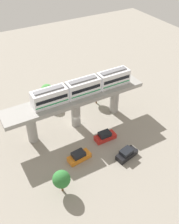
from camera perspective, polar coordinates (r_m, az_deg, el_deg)
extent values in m
plane|color=gray|center=(55.09, -2.90, -2.71)|extent=(120.00, 120.00, 0.00)
cylinder|color=#999691|center=(56.98, 5.41, 2.76)|extent=(1.90, 1.90, 6.37)
cylinder|color=#999691|center=(53.08, -3.01, -0.10)|extent=(1.90, 1.90, 6.37)
cylinder|color=#999691|center=(50.64, -12.50, -3.31)|extent=(1.90, 1.90, 6.37)
cube|color=#999691|center=(50.96, -3.14, 3.08)|extent=(5.20, 28.85, 0.80)
cube|color=white|center=(53.71, 5.18, 7.37)|extent=(2.60, 6.60, 3.00)
cube|color=black|center=(53.59, 5.20, 7.60)|extent=(2.64, 6.07, 0.70)
cube|color=#1E8C4C|center=(54.09, 5.14, 6.68)|extent=(2.64, 6.34, 0.24)
cube|color=slate|center=(52.91, 5.28, 8.88)|extent=(1.10, 5.61, 0.24)
cube|color=white|center=(50.58, -1.40, 5.43)|extent=(2.60, 6.60, 3.00)
cube|color=black|center=(50.45, -1.41, 5.67)|extent=(2.64, 6.07, 0.70)
cube|color=#1E8C4C|center=(50.99, -1.39, 4.71)|extent=(2.64, 6.34, 0.24)
cube|color=slate|center=(49.74, -1.43, 7.00)|extent=(1.10, 5.61, 0.24)
cube|color=white|center=(48.26, -8.69, 3.18)|extent=(2.60, 6.60, 3.00)
cube|color=black|center=(48.12, -8.72, 3.43)|extent=(2.64, 6.07, 0.70)
cube|color=#1E8C4C|center=(48.69, -8.61, 2.46)|extent=(2.64, 6.34, 0.24)
cube|color=slate|center=(47.37, -8.87, 4.80)|extent=(1.10, 5.61, 0.24)
cube|color=orange|center=(47.76, -2.24, -9.80)|extent=(2.20, 4.35, 1.00)
cube|color=black|center=(47.07, -2.43, -9.14)|extent=(1.85, 2.45, 0.76)
cube|color=black|center=(48.62, 8.10, -9.17)|extent=(2.61, 4.48, 1.00)
cube|color=black|center=(47.92, 8.04, -8.52)|extent=(2.07, 2.58, 0.76)
cube|color=red|center=(51.50, 3.44, -5.47)|extent=(1.83, 4.21, 1.00)
cube|color=black|center=(50.84, 3.33, -4.81)|extent=(1.66, 2.31, 0.76)
cylinder|color=brown|center=(60.43, 1.48, 2.85)|extent=(0.36, 0.36, 2.26)
sphere|color=#2D7233|center=(59.39, 1.51, 4.31)|extent=(2.63, 2.63, 2.63)
cylinder|color=brown|center=(60.93, -8.99, 2.95)|extent=(0.36, 0.36, 2.76)
sphere|color=#479342|center=(59.73, -9.20, 4.66)|extent=(2.91, 2.91, 2.91)
cylinder|color=brown|center=(43.32, -5.96, -15.79)|extent=(0.36, 0.36, 2.06)
sphere|color=#2D7233|center=(41.88, -6.12, -14.31)|extent=(2.86, 2.86, 2.86)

